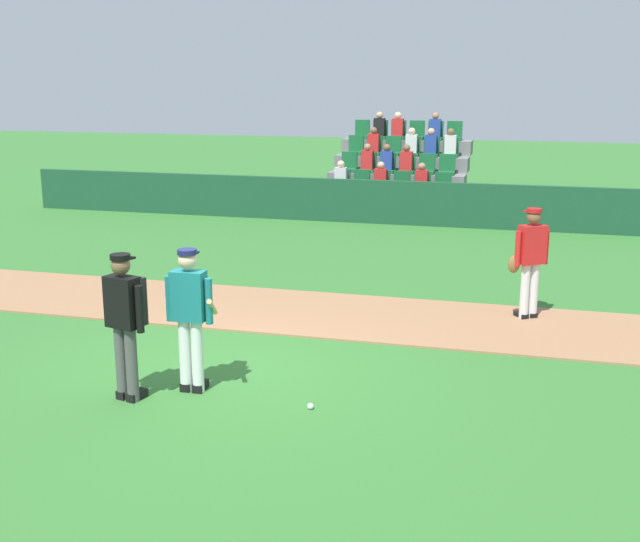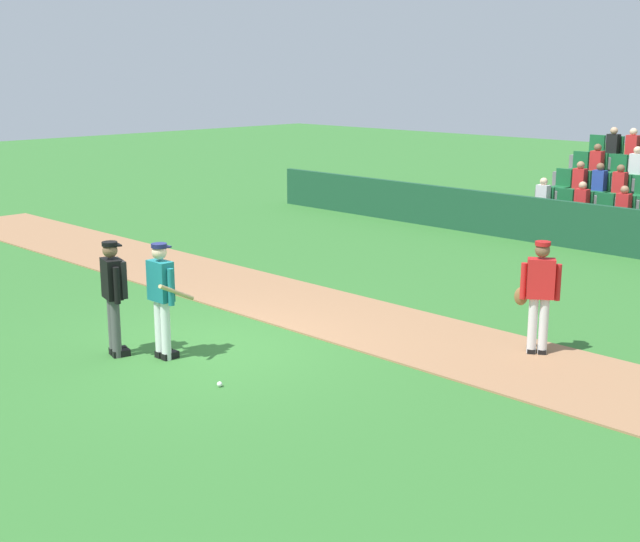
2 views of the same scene
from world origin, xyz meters
name	(u,v)px [view 2 (image 2 of 2)]	position (x,y,z in m)	size (l,w,h in m)	color
ground_plane	(207,349)	(0.00, 0.00, 0.00)	(80.00, 80.00, 0.00)	#33702D
infield_dirt_path	(333,313)	(0.00, 2.79, 0.01)	(28.00, 2.42, 0.03)	#9E704C
dugout_fence	(571,225)	(0.00, 11.04, 0.56)	(20.00, 0.16, 1.12)	#19472D
stadium_bleachers	(616,206)	(0.00, 13.34, 0.77)	(3.90, 3.80, 2.70)	slate
batter_teal_jersey	(162,296)	(-0.12, -0.71, 0.97)	(0.70, 0.77, 1.76)	white
umpire_home_plate	(114,292)	(-0.74, -1.14, 1.00)	(0.57, 0.38, 1.76)	#4C4C4C
runner_red_jersey	(539,294)	(3.73, 3.37, 0.96)	(0.62, 0.46, 1.76)	silver
baseball	(220,384)	(1.40, -0.87, 0.04)	(0.07, 0.07, 0.07)	white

